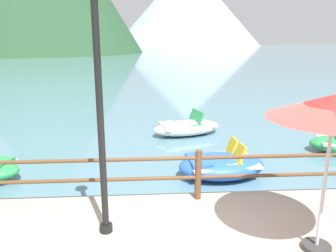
{
  "coord_description": "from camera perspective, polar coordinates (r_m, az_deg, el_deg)",
  "views": [
    {
      "loc": [
        -0.94,
        -4.18,
        3.34
      ],
      "look_at": [
        -0.32,
        5.0,
        0.9
      ],
      "focal_mm": 36.15,
      "sensor_mm": 36.0,
      "label": 1
    }
  ],
  "objects": [
    {
      "name": "beach_umbrella",
      "position": [
        4.8,
        26.21,
        2.55
      ],
      "size": [
        1.7,
        1.7,
        2.24
      ],
      "color": "#B2B2B7",
      "rests_on": "promenade_dock"
    },
    {
      "name": "distant_peak",
      "position": [
        131.24,
        3.29,
        19.75
      ],
      "size": [
        53.85,
        53.85,
        29.1
      ],
      "primitive_type": "cone",
      "color": "#9EADBC",
      "rests_on": "ground"
    },
    {
      "name": "ground_plane",
      "position": [
        44.32,
        -2.66,
        10.53
      ],
      "size": [
        200.0,
        200.0,
        0.0
      ],
      "primitive_type": "plane",
      "color": "slate"
    },
    {
      "name": "pedal_boat_5",
      "position": [
        11.84,
        3.13,
        -0.22
      ],
      "size": [
        2.64,
        1.78,
        0.84
      ],
      "color": "white",
      "rests_on": "ground"
    },
    {
      "name": "lamp_post",
      "position": [
        4.81,
        -11.69,
        7.93
      ],
      "size": [
        0.28,
        0.28,
        3.95
      ],
      "color": "black",
      "rests_on": "promenade_dock"
    },
    {
      "name": "dock_railing",
      "position": [
        6.28,
        5.11,
        -7.36
      ],
      "size": [
        23.92,
        0.12,
        0.95
      ],
      "color": "brown",
      "rests_on": "promenade_dock"
    },
    {
      "name": "pedal_boat_1",
      "position": [
        8.41,
        8.96,
        -6.53
      ],
      "size": [
        2.25,
        1.56,
        0.89
      ],
      "color": "blue",
      "rests_on": "ground"
    }
  ]
}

